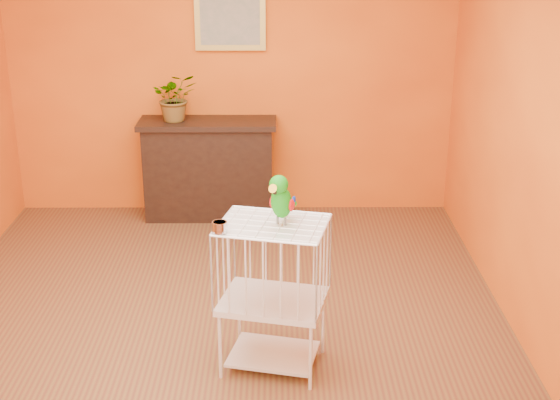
{
  "coord_description": "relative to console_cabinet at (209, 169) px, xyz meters",
  "views": [
    {
      "loc": [
        0.4,
        -4.69,
        2.66
      ],
      "look_at": [
        0.42,
        -0.45,
        1.08
      ],
      "focal_mm": 50.0,
      "sensor_mm": 36.0,
      "label": 1
    }
  ],
  "objects": [
    {
      "name": "room_shell",
      "position": [
        0.21,
        -2.03,
        1.13
      ],
      "size": [
        4.5,
        4.5,
        4.5
      ],
      "color": "orange",
      "rests_on": "ground"
    },
    {
      "name": "potted_plant",
      "position": [
        -0.28,
        -0.03,
        0.62
      ],
      "size": [
        0.47,
        0.5,
        0.33
      ],
      "primitive_type": "imported",
      "rotation": [
        0.0,
        0.0,
        0.23
      ],
      "color": "#26722D",
      "rests_on": "console_cabinet"
    },
    {
      "name": "feed_cup",
      "position": [
        0.3,
        -2.66,
        0.53
      ],
      "size": [
        0.09,
        0.09,
        0.06
      ],
      "primitive_type": "cylinder",
      "color": "silver",
      "rests_on": "birdcage"
    },
    {
      "name": "parrot",
      "position": [
        0.64,
        -2.53,
        0.65
      ],
      "size": [
        0.19,
        0.27,
        0.31
      ],
      "rotation": [
        0.0,
        0.0,
        -0.46
      ],
      "color": "#59544C",
      "rests_on": "birdcage"
    },
    {
      "name": "ground",
      "position": [
        0.21,
        -2.03,
        -0.46
      ],
      "size": [
        4.5,
        4.5,
        0.0
      ],
      "primitive_type": "plane",
      "color": "brown",
      "rests_on": "ground"
    },
    {
      "name": "framed_picture",
      "position": [
        0.21,
        0.18,
        1.29
      ],
      "size": [
        0.62,
        0.04,
        0.5
      ],
      "color": "#AD953E",
      "rests_on": "room_shell"
    },
    {
      "name": "console_cabinet",
      "position": [
        0.0,
        0.0,
        0.0
      ],
      "size": [
        1.22,
        0.44,
        0.91
      ],
      "color": "black",
      "rests_on": "ground"
    },
    {
      "name": "birdcage",
      "position": [
        0.59,
        -2.53,
        0.04
      ],
      "size": [
        0.71,
        0.6,
        0.95
      ],
      "rotation": [
        0.0,
        0.0,
        -0.23
      ],
      "color": "silver",
      "rests_on": "ground"
    }
  ]
}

